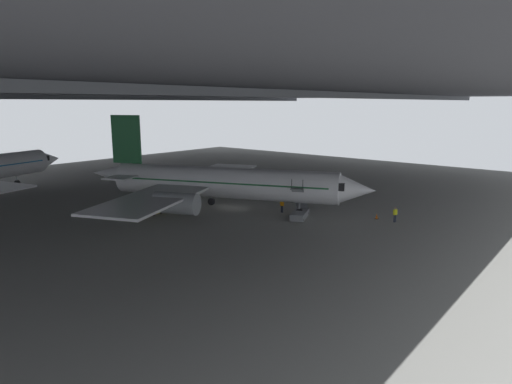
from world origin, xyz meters
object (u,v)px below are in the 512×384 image
crew_worker_near_nose (395,214)px  traffic_cone_orange (377,216)px  baggage_tug (152,209)px  airplane_main (219,182)px  boarding_stairs (300,211)px  crew_worker_by_stairs (282,205)px

crew_worker_near_nose → traffic_cone_orange: 2.17m
crew_worker_near_nose → baggage_tug: (-14.29, 22.98, -0.40)m
airplane_main → baggage_tug: (-6.06, 4.83, -2.85)m
boarding_stairs → crew_worker_by_stairs: boarding_stairs is taller
crew_worker_by_stairs → crew_worker_near_nose: bearing=-70.0°
crew_worker_near_nose → crew_worker_by_stairs: bearing=110.0°
boarding_stairs → baggage_tug: (-9.34, 14.07, -0.20)m
crew_worker_near_nose → baggage_tug: bearing=121.9°
boarding_stairs → traffic_cone_orange: (4.99, -6.83, -0.43)m
boarding_stairs → baggage_tug: boarding_stairs is taller
crew_worker_by_stairs → baggage_tug: size_ratio=0.71×
airplane_main → crew_worker_by_stairs: airplane_main is taller
crew_worker_by_stairs → traffic_cone_orange: 10.68m
baggage_tug → crew_worker_by_stairs: bearing=-48.2°
crew_worker_by_stairs → baggage_tug: bearing=131.8°
airplane_main → traffic_cone_orange: airplane_main is taller
airplane_main → baggage_tug: size_ratio=14.76×
baggage_tug → traffic_cone_orange: bearing=-55.6°
crew_worker_near_nose → traffic_cone_orange: bearing=88.9°
airplane_main → baggage_tug: 8.26m
traffic_cone_orange → baggage_tug: 25.34m
boarding_stairs → traffic_cone_orange: size_ratio=7.63×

